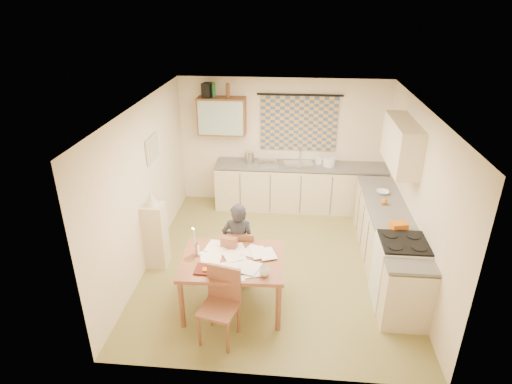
# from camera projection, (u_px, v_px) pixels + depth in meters

# --- Properties ---
(floor) EXTENTS (4.00, 4.50, 0.02)m
(floor) POSITION_uv_depth(u_px,v_px,m) (275.00, 262.00, 6.84)
(floor) COLOR olive
(floor) RESTS_ON ground
(ceiling) EXTENTS (4.00, 4.50, 0.02)m
(ceiling) POSITION_uv_depth(u_px,v_px,m) (279.00, 106.00, 5.78)
(ceiling) COLOR white
(ceiling) RESTS_ON floor
(wall_back) EXTENTS (4.00, 0.02, 2.50)m
(wall_back) POSITION_uv_depth(u_px,v_px,m) (282.00, 143.00, 8.35)
(wall_back) COLOR beige
(wall_back) RESTS_ON floor
(wall_front) EXTENTS (4.00, 0.02, 2.50)m
(wall_front) POSITION_uv_depth(u_px,v_px,m) (267.00, 285.00, 4.27)
(wall_front) COLOR beige
(wall_front) RESTS_ON floor
(wall_left) EXTENTS (0.02, 4.50, 2.50)m
(wall_left) POSITION_uv_depth(u_px,v_px,m) (145.00, 186.00, 6.48)
(wall_left) COLOR beige
(wall_left) RESTS_ON floor
(wall_right) EXTENTS (0.02, 4.50, 2.50)m
(wall_right) POSITION_uv_depth(u_px,v_px,m) (417.00, 196.00, 6.15)
(wall_right) COLOR beige
(wall_right) RESTS_ON floor
(window_blind) EXTENTS (1.45, 0.03, 1.05)m
(window_blind) POSITION_uv_depth(u_px,v_px,m) (299.00, 124.00, 8.12)
(window_blind) COLOR #35537B
(window_blind) RESTS_ON wall_back
(curtain_rod) EXTENTS (1.60, 0.04, 0.04)m
(curtain_rod) POSITION_uv_depth(u_px,v_px,m) (300.00, 95.00, 7.87)
(curtain_rod) COLOR black
(curtain_rod) RESTS_ON wall_back
(wall_cabinet) EXTENTS (0.90, 0.34, 0.70)m
(wall_cabinet) POSITION_uv_depth(u_px,v_px,m) (222.00, 116.00, 8.05)
(wall_cabinet) COLOR brown
(wall_cabinet) RESTS_ON wall_back
(wall_cabinet_glass) EXTENTS (0.84, 0.02, 0.64)m
(wall_cabinet_glass) POSITION_uv_depth(u_px,v_px,m) (220.00, 118.00, 7.90)
(wall_cabinet_glass) COLOR #99B2A5
(wall_cabinet_glass) RESTS_ON wall_back
(upper_cabinet_right) EXTENTS (0.34, 1.30, 0.70)m
(upper_cabinet_right) POSITION_uv_depth(u_px,v_px,m) (402.00, 144.00, 6.40)
(upper_cabinet_right) COLOR beige
(upper_cabinet_right) RESTS_ON wall_right
(framed_print) EXTENTS (0.04, 0.50, 0.40)m
(framed_print) POSITION_uv_depth(u_px,v_px,m) (152.00, 149.00, 6.65)
(framed_print) COLOR beige
(framed_print) RESTS_ON wall_left
(print_canvas) EXTENTS (0.01, 0.42, 0.32)m
(print_canvas) POSITION_uv_depth(u_px,v_px,m) (154.00, 149.00, 6.64)
(print_canvas) COLOR silver
(print_canvas) RESTS_ON wall_left
(counter_back) EXTENTS (3.30, 0.62, 0.92)m
(counter_back) POSITION_uv_depth(u_px,v_px,m) (300.00, 187.00, 8.38)
(counter_back) COLOR beige
(counter_back) RESTS_ON floor
(counter_right) EXTENTS (0.62, 2.95, 0.92)m
(counter_right) POSITION_uv_depth(u_px,v_px,m) (387.00, 242.00, 6.53)
(counter_right) COLOR beige
(counter_right) RESTS_ON floor
(stove) EXTENTS (0.63, 0.63, 0.98)m
(stove) POSITION_uv_depth(u_px,v_px,m) (399.00, 272.00, 5.75)
(stove) COLOR white
(stove) RESTS_ON floor
(sink) EXTENTS (0.62, 0.54, 0.10)m
(sink) POSITION_uv_depth(u_px,v_px,m) (299.00, 167.00, 8.20)
(sink) COLOR silver
(sink) RESTS_ON counter_back
(tap) EXTENTS (0.04, 0.04, 0.28)m
(tap) POSITION_uv_depth(u_px,v_px,m) (300.00, 155.00, 8.29)
(tap) COLOR silver
(tap) RESTS_ON counter_back
(dish_rack) EXTENTS (0.39, 0.35, 0.06)m
(dish_rack) POSITION_uv_depth(u_px,v_px,m) (268.00, 162.00, 8.22)
(dish_rack) COLOR silver
(dish_rack) RESTS_ON counter_back
(kettle) EXTENTS (0.23, 0.23, 0.24)m
(kettle) POSITION_uv_depth(u_px,v_px,m) (249.00, 157.00, 8.21)
(kettle) COLOR silver
(kettle) RESTS_ON counter_back
(mixing_bowl) EXTENTS (0.29, 0.29, 0.16)m
(mixing_bowl) POSITION_uv_depth(u_px,v_px,m) (329.00, 162.00, 8.10)
(mixing_bowl) COLOR white
(mixing_bowl) RESTS_ON counter_back
(soap_bottle) EXTENTS (0.16, 0.16, 0.21)m
(soap_bottle) POSITION_uv_depth(u_px,v_px,m) (319.00, 159.00, 8.15)
(soap_bottle) COLOR white
(soap_bottle) RESTS_ON counter_back
(bowl) EXTENTS (0.22, 0.22, 0.05)m
(bowl) POSITION_uv_depth(u_px,v_px,m) (383.00, 192.00, 6.99)
(bowl) COLOR white
(bowl) RESTS_ON counter_right
(orange_bag) EXTENTS (0.26, 0.21, 0.12)m
(orange_bag) POSITION_uv_depth(u_px,v_px,m) (398.00, 227.00, 5.89)
(orange_bag) COLOR #CC610C
(orange_bag) RESTS_ON counter_right
(fruit_orange) EXTENTS (0.10, 0.10, 0.10)m
(fruit_orange) POSITION_uv_depth(u_px,v_px,m) (384.00, 201.00, 6.62)
(fruit_orange) COLOR #CC610C
(fruit_orange) RESTS_ON counter_right
(speaker) EXTENTS (0.20, 0.23, 0.26)m
(speaker) POSITION_uv_depth(u_px,v_px,m) (207.00, 90.00, 7.87)
(speaker) COLOR black
(speaker) RESTS_ON wall_cabinet
(bottle_green) EXTENTS (0.08, 0.08, 0.26)m
(bottle_green) POSITION_uv_depth(u_px,v_px,m) (214.00, 90.00, 7.86)
(bottle_green) COLOR #195926
(bottle_green) RESTS_ON wall_cabinet
(bottle_brown) EXTENTS (0.09, 0.09, 0.26)m
(bottle_brown) POSITION_uv_depth(u_px,v_px,m) (228.00, 90.00, 7.84)
(bottle_brown) COLOR brown
(bottle_brown) RESTS_ON wall_cabinet
(dining_table) EXTENTS (1.38, 1.07, 0.75)m
(dining_table) POSITION_uv_depth(u_px,v_px,m) (233.00, 282.00, 5.73)
(dining_table) COLOR brown
(dining_table) RESTS_ON floor
(chair_far) EXTENTS (0.39, 0.39, 0.85)m
(chair_far) POSITION_uv_depth(u_px,v_px,m) (242.00, 264.00, 6.33)
(chair_far) COLOR brown
(chair_far) RESTS_ON floor
(chair_near) EXTENTS (0.51, 0.51, 0.94)m
(chair_near) POSITION_uv_depth(u_px,v_px,m) (220.00, 319.00, 5.21)
(chair_near) COLOR brown
(chair_near) RESTS_ON floor
(person) EXTENTS (0.48, 0.32, 1.29)m
(person) POSITION_uv_depth(u_px,v_px,m) (238.00, 244.00, 6.10)
(person) COLOR black
(person) RESTS_ON floor
(shelf_stand) EXTENTS (0.32, 0.30, 1.05)m
(shelf_stand) POSITION_uv_depth(u_px,v_px,m) (156.00, 236.00, 6.55)
(shelf_stand) COLOR beige
(shelf_stand) RESTS_ON floor
(lampshade) EXTENTS (0.20, 0.20, 0.22)m
(lampshade) POSITION_uv_depth(u_px,v_px,m) (151.00, 198.00, 6.29)
(lampshade) COLOR beige
(lampshade) RESTS_ON shelf_stand
(letter_rack) EXTENTS (0.24, 0.15, 0.16)m
(letter_rack) POSITION_uv_depth(u_px,v_px,m) (229.00, 243.00, 5.79)
(letter_rack) COLOR brown
(letter_rack) RESTS_ON dining_table
(mug) EXTENTS (0.22, 0.22, 0.10)m
(mug) POSITION_uv_depth(u_px,v_px,m) (264.00, 272.00, 5.23)
(mug) COLOR white
(mug) RESTS_ON dining_table
(magazine) EXTENTS (0.20, 0.26, 0.02)m
(magazine) POSITION_uv_depth(u_px,v_px,m) (195.00, 269.00, 5.36)
(magazine) COLOR maroon
(magazine) RESTS_ON dining_table
(book) EXTENTS (0.32, 0.35, 0.02)m
(book) POSITION_uv_depth(u_px,v_px,m) (203.00, 262.00, 5.51)
(book) COLOR #CC610C
(book) RESTS_ON dining_table
(orange_box) EXTENTS (0.13, 0.09, 0.04)m
(orange_box) POSITION_uv_depth(u_px,v_px,m) (207.00, 270.00, 5.32)
(orange_box) COLOR #CC610C
(orange_box) RESTS_ON dining_table
(eyeglasses) EXTENTS (0.14, 0.08, 0.02)m
(eyeglasses) POSITION_uv_depth(u_px,v_px,m) (241.00, 273.00, 5.28)
(eyeglasses) COLOR black
(eyeglasses) RESTS_ON dining_table
(candle_holder) EXTENTS (0.06, 0.06, 0.18)m
(candle_holder) POSITION_uv_depth(u_px,v_px,m) (197.00, 250.00, 5.62)
(candle_holder) COLOR silver
(candle_holder) RESTS_ON dining_table
(candle) EXTENTS (0.03, 0.03, 0.22)m
(candle) POSITION_uv_depth(u_px,v_px,m) (194.00, 236.00, 5.54)
(candle) COLOR white
(candle) RESTS_ON dining_table
(candle_flame) EXTENTS (0.02, 0.02, 0.02)m
(candle_flame) POSITION_uv_depth(u_px,v_px,m) (193.00, 229.00, 5.47)
(candle_flame) COLOR #FFCC66
(candle_flame) RESTS_ON dining_table
(papers) EXTENTS (1.06, 0.91, 0.03)m
(papers) POSITION_uv_depth(u_px,v_px,m) (234.00, 257.00, 5.59)
(papers) COLOR white
(papers) RESTS_ON dining_table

